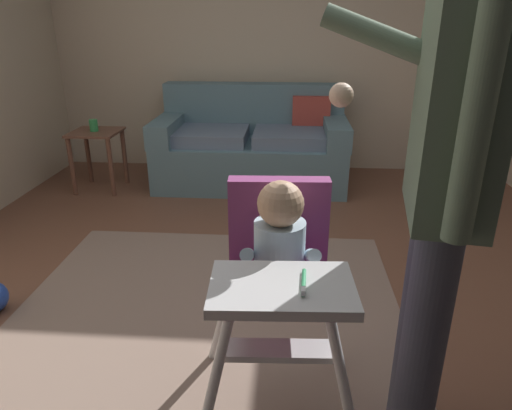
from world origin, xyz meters
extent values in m
cube|color=brown|center=(0.00, 0.00, -0.05)|extent=(5.89, 6.68, 0.10)
cube|color=beige|center=(0.00, 2.57, 1.31)|extent=(5.09, 0.06, 2.63)
cube|color=gray|center=(-0.26, -0.52, 0.00)|extent=(1.99, 2.77, 0.01)
cube|color=slate|center=(-0.21, 1.99, 0.20)|extent=(1.66, 0.84, 0.40)
cube|color=slate|center=(-0.21, 2.32, 0.63)|extent=(1.66, 0.22, 0.46)
cube|color=slate|center=(-0.95, 1.99, 0.50)|extent=(0.20, 0.84, 0.20)
cube|color=slate|center=(0.53, 1.99, 0.50)|extent=(0.20, 0.84, 0.20)
cube|color=slate|center=(-0.56, 1.94, 0.46)|extent=(0.63, 0.60, 0.11)
cube|color=slate|center=(0.14, 1.94, 0.46)|extent=(0.63, 0.60, 0.11)
cube|color=#B24238|center=(0.32, 2.19, 0.60)|extent=(0.34, 0.10, 0.34)
cylinder|color=silver|center=(-0.10, -0.88, 0.26)|extent=(0.16, 0.18, 0.54)
cylinder|color=silver|center=(0.34, -0.86, 0.26)|extent=(0.18, 0.16, 0.54)
cylinder|color=silver|center=(-0.12, -0.44, 0.26)|extent=(0.18, 0.16, 0.54)
cylinder|color=silver|center=(0.32, -0.42, 0.26)|extent=(0.16, 0.18, 0.54)
cube|color=#8A3A73|center=(0.11, -0.65, 0.55)|extent=(0.38, 0.38, 0.05)
cube|color=#8A3A73|center=(0.10, -0.50, 0.73)|extent=(0.36, 0.09, 0.31)
cube|color=silver|center=(0.12, -0.94, 0.72)|extent=(0.41, 0.28, 0.03)
cube|color=silver|center=(0.11, -0.76, 0.36)|extent=(0.40, 0.12, 0.02)
cylinder|color=silver|center=(0.11, -0.67, 0.69)|extent=(0.18, 0.18, 0.22)
sphere|color=tan|center=(0.11, -0.68, 0.86)|extent=(0.15, 0.15, 0.15)
cylinder|color=silver|center=(0.01, -0.72, 0.70)|extent=(0.05, 0.15, 0.10)
cylinder|color=silver|center=(0.22, -0.71, 0.70)|extent=(0.05, 0.15, 0.10)
cylinder|color=#38A366|center=(0.18, -0.94, 0.74)|extent=(0.02, 0.13, 0.01)
cube|color=white|center=(0.18, -1.00, 0.75)|extent=(0.01, 0.02, 0.02)
cylinder|color=#414452|center=(0.60, -0.67, 0.43)|extent=(0.14, 0.14, 0.86)
cylinder|color=#414452|center=(0.58, -0.79, 0.43)|extent=(0.14, 0.14, 0.86)
cube|color=#586D56|center=(0.59, -0.73, 1.17)|extent=(0.26, 0.43, 0.61)
cylinder|color=#586D56|center=(0.45, -0.53, 1.34)|extent=(0.48, 0.15, 0.23)
sphere|color=beige|center=(0.30, -0.50, 1.18)|extent=(0.08, 0.08, 0.08)
cylinder|color=#586D56|center=(0.55, -0.97, 1.17)|extent=(0.07, 0.07, 0.55)
cube|color=brown|center=(-1.53, 1.75, 0.51)|extent=(0.40, 0.40, 0.02)
cylinder|color=brown|center=(-1.70, 1.58, 0.25)|extent=(0.04, 0.04, 0.50)
cylinder|color=brown|center=(-1.36, 1.58, 0.25)|extent=(0.04, 0.04, 0.50)
cylinder|color=brown|center=(-1.70, 1.92, 0.25)|extent=(0.04, 0.04, 0.50)
cylinder|color=brown|center=(-1.36, 1.92, 0.25)|extent=(0.04, 0.04, 0.50)
cylinder|color=green|center=(-1.54, 1.75, 0.57)|extent=(0.07, 0.07, 0.10)
camera|label=1|loc=(0.13, -2.04, 1.40)|focal=32.43mm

